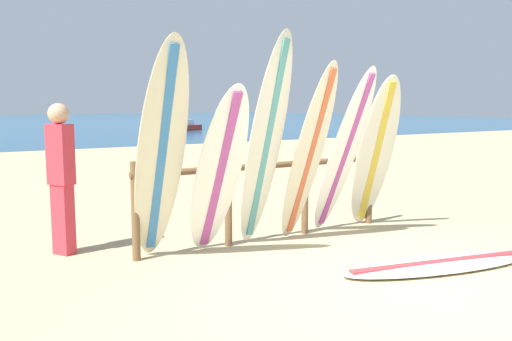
{
  "coord_description": "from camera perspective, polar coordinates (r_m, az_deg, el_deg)",
  "views": [
    {
      "loc": [
        -3.8,
        -3.03,
        1.72
      ],
      "look_at": [
        -0.14,
        2.8,
        0.86
      ],
      "focal_mm": 37.1,
      "sensor_mm": 36.0,
      "label": 1
    }
  ],
  "objects": [
    {
      "name": "surfboard_rack",
      "position": [
        6.71,
        1.36,
        -1.53
      ],
      "size": [
        3.61,
        0.09,
        1.1
      ],
      "color": "brown",
      "rests_on": "ground"
    },
    {
      "name": "small_boat_offshore",
      "position": [
        35.67,
        -7.48,
        4.72
      ],
      "size": [
        2.58,
        2.01,
        0.71
      ],
      "color": "#B22D28",
      "rests_on": "ocean_water"
    },
    {
      "name": "surfboard_leaning_far_left",
      "position": [
        5.64,
        -10.22,
        1.79
      ],
      "size": [
        0.58,
        1.08,
        2.41
      ],
      "color": "beige",
      "rests_on": "ground"
    },
    {
      "name": "surfboard_leaning_center_right",
      "position": [
        6.93,
        9.44,
        1.88
      ],
      "size": [
        0.49,
        1.05,
        2.2
      ],
      "color": "white",
      "rests_on": "ground"
    },
    {
      "name": "surfboard_leaning_center",
      "position": [
        6.52,
        5.72,
        1.82
      ],
      "size": [
        0.64,
        0.91,
        2.24
      ],
      "color": "beige",
      "rests_on": "ground"
    },
    {
      "name": "ground_plane",
      "position": [
        5.16,
        18.67,
        -12.74
      ],
      "size": [
        120.0,
        120.0,
        0.0
      ],
      "primitive_type": "plane",
      "color": "tan"
    },
    {
      "name": "beachgoer_standing",
      "position": [
        6.41,
        -20.27,
        -0.17
      ],
      "size": [
        0.29,
        0.33,
        1.74
      ],
      "color": "#D8333F",
      "rests_on": "ground"
    },
    {
      "name": "surfboard_lying_on_sand",
      "position": [
        6.02,
        19.1,
        -9.54
      ],
      "size": [
        2.36,
        1.07,
        0.08
      ],
      "color": "white",
      "rests_on": "ground"
    },
    {
      "name": "surfboard_leaning_left",
      "position": [
        5.84,
        -4.03,
        -0.23
      ],
      "size": [
        0.57,
        0.98,
        1.95
      ],
      "color": "white",
      "rests_on": "ground"
    },
    {
      "name": "surfboard_leaning_right",
      "position": [
        7.46,
        12.72,
        1.86
      ],
      "size": [
        0.72,
        0.9,
        2.12
      ],
      "color": "silver",
      "rests_on": "ground"
    },
    {
      "name": "surfboard_leaning_center_left",
      "position": [
        6.23,
        1.03,
        3.05
      ],
      "size": [
        0.56,
        0.87,
        2.56
      ],
      "color": "silver",
      "rests_on": "ground"
    }
  ]
}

